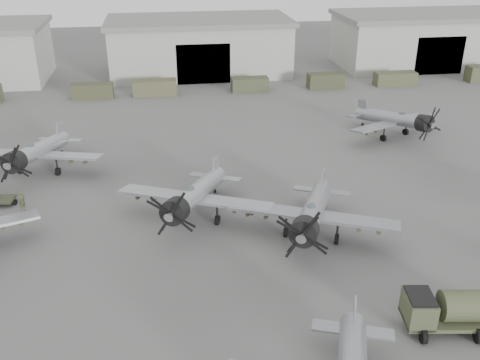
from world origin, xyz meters
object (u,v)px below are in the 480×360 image
Objects in this scene: aircraft_mid_1 at (193,196)px; aircraft_far_0 at (35,152)px; ground_crew at (22,201)px; aircraft_far_1 at (398,120)px; aircraft_mid_2 at (312,213)px; fuel_tanker at (462,308)px.

aircraft_far_0 is at bearing 165.74° from aircraft_mid_1.
aircraft_mid_1 is 14.74m from ground_crew.
aircraft_far_1 is at bearing -48.53° from ground_crew.
aircraft_mid_2 is 1.07× the size of aircraft_far_1.
aircraft_far_0 is 7.65m from ground_crew.
fuel_tanker is at bearing -99.08° from ground_crew.
aircraft_mid_1 is at bearing 142.32° from fuel_tanker.
aircraft_mid_2 is 12.59m from fuel_tanker.
aircraft_far_1 is (15.41, 19.79, -0.16)m from aircraft_mid_2.
aircraft_far_0 is at bearing 169.97° from aircraft_mid_2.
fuel_tanker is 3.66× the size of ground_crew.
aircraft_far_1 is at bearing 76.42° from aircraft_mid_2.
aircraft_far_1 is at bearing 81.50° from fuel_tanker.
aircraft_mid_2 is at bearing -1.82° from aircraft_mid_1.
aircraft_mid_2 is 24.22m from ground_crew.
aircraft_mid_2 is 27.74m from aircraft_far_0.
aircraft_mid_2 is 0.99× the size of aircraft_far_0.
fuel_tanker is at bearing -36.82° from aircraft_mid_2.
aircraft_mid_1 is 6.40× the size of ground_crew.
fuel_tanker is (6.06, -11.00, -0.84)m from aircraft_mid_2.
aircraft_mid_1 is 18.29m from aircraft_far_0.
aircraft_far_0 is 1.78× the size of fuel_tanker.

